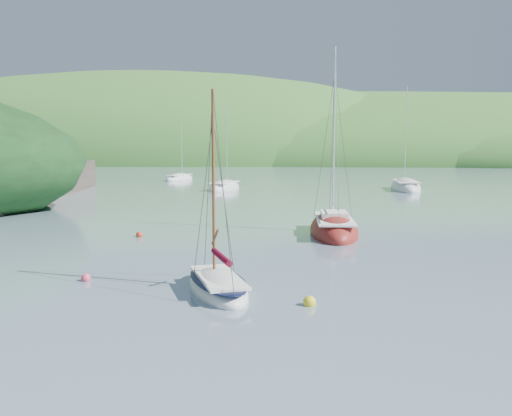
# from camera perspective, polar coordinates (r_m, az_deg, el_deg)

# --- Properties ---
(ground) EXTENTS (700.00, 700.00, 0.00)m
(ground) POSITION_cam_1_polar(r_m,az_deg,el_deg) (22.41, -3.55, -8.36)
(ground) COLOR slate
(ground) RESTS_ON ground
(shoreline_hills) EXTENTS (690.00, 135.00, 56.00)m
(shoreline_hills) POSITION_cam_1_polar(r_m,az_deg,el_deg) (194.28, 3.12, 4.82)
(shoreline_hills) COLOR #32762D
(shoreline_hills) RESTS_ON ground
(daysailer_white) EXTENTS (4.01, 5.81, 8.40)m
(daysailer_white) POSITION_cam_1_polar(r_m,az_deg,el_deg) (22.44, -3.84, -7.82)
(daysailer_white) COLOR white
(daysailer_white) RESTS_ON ground
(sloop_red) EXTENTS (3.52, 8.84, 12.83)m
(sloop_red) POSITION_cam_1_polar(r_m,az_deg,el_deg) (36.52, 7.78, -2.23)
(sloop_red) COLOR maroon
(sloop_red) RESTS_ON ground
(distant_sloop_a) EXTENTS (4.08, 8.23, 11.24)m
(distant_sloop_a) POSITION_cam_1_polar(r_m,az_deg,el_deg) (70.61, -3.19, 1.99)
(distant_sloop_a) COLOR white
(distant_sloop_a) RESTS_ON ground
(distant_sloop_b) EXTENTS (3.42, 9.67, 13.78)m
(distant_sloop_b) POSITION_cam_1_polar(r_m,az_deg,el_deg) (72.44, 14.72, 1.93)
(distant_sloop_b) COLOR white
(distant_sloop_b) RESTS_ON ground
(distant_sloop_c) EXTENTS (4.28, 7.31, 9.86)m
(distant_sloop_c) POSITION_cam_1_polar(r_m,az_deg,el_deg) (89.51, -7.67, 2.89)
(distant_sloop_c) COLOR white
(distant_sloop_c) RESTS_ON ground
(mooring_buoys) EXTENTS (11.34, 14.13, 0.47)m
(mooring_buoys) POSITION_cam_1_polar(r_m,az_deg,el_deg) (25.90, -7.13, -6.09)
(mooring_buoys) COLOR yellow
(mooring_buoys) RESTS_ON ground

